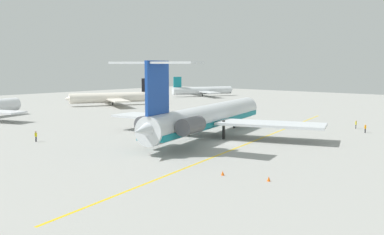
# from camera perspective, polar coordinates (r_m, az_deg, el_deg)

# --- Properties ---
(ground) EXTENTS (283.74, 283.74, 0.00)m
(ground) POSITION_cam_1_polar(r_m,az_deg,el_deg) (73.93, 4.67, -3.30)
(ground) COLOR #9E9E99
(main_jetliner) EXTENTS (46.12, 41.20, 13.58)m
(main_jetliner) POSITION_cam_1_polar(r_m,az_deg,el_deg) (78.55, 1.79, 0.05)
(main_jetliner) COLOR silver
(main_jetliner) RESTS_ON ground
(airliner_mid_right) EXTENTS (26.88, 27.20, 8.59)m
(airliner_mid_right) POSITION_cam_1_polar(r_m,az_deg,el_deg) (144.36, -10.55, 2.55)
(airliner_mid_right) COLOR silver
(airliner_mid_right) RESTS_ON ground
(airliner_far_right) EXTENTS (25.56, 25.89, 8.21)m
(airliner_far_right) POSITION_cam_1_polar(r_m,az_deg,el_deg) (184.28, 1.56, 3.52)
(airliner_far_right) COLOR silver
(airliner_far_right) RESTS_ON ground
(ground_crew_near_nose) EXTENTS (0.28, 0.41, 1.72)m
(ground_crew_near_nose) POSITION_cam_1_polar(r_m,az_deg,el_deg) (90.65, 21.52, -1.19)
(ground_crew_near_nose) COLOR black
(ground_crew_near_nose) RESTS_ON ground
(ground_crew_near_tail) EXTENTS (0.44, 0.28, 1.75)m
(ground_crew_near_tail) POSITION_cam_1_polar(r_m,az_deg,el_deg) (95.91, 20.47, -0.72)
(ground_crew_near_tail) COLOR black
(ground_crew_near_tail) RESTS_ON ground
(ground_crew_portside) EXTENTS (0.46, 0.29, 1.82)m
(ground_crew_portside) POSITION_cam_1_polar(r_m,az_deg,el_deg) (79.10, -19.57, -2.16)
(ground_crew_portside) COLOR black
(ground_crew_portside) RESTS_ON ground
(safety_cone_nose) EXTENTS (0.40, 0.40, 0.55)m
(safety_cone_nose) POSITION_cam_1_polar(r_m,az_deg,el_deg) (52.45, 4.00, -7.19)
(safety_cone_nose) COLOR #EA590F
(safety_cone_nose) RESTS_ON ground
(safety_cone_wingtip) EXTENTS (0.40, 0.40, 0.55)m
(safety_cone_wingtip) POSITION_cam_1_polar(r_m,az_deg,el_deg) (50.49, 9.90, -7.83)
(safety_cone_wingtip) COLOR #EA590F
(safety_cone_wingtip) RESTS_ON ground
(taxiway_centreline) EXTENTS (89.06, 16.87, 0.01)m
(taxiway_centreline) POSITION_cam_1_polar(r_m,az_deg,el_deg) (75.02, 7.66, -3.19)
(taxiway_centreline) COLOR gold
(taxiway_centreline) RESTS_ON ground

